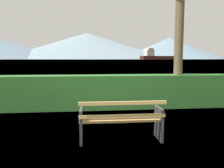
# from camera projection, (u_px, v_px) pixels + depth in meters

# --- Properties ---
(ground_plane) EXTENTS (1400.00, 1400.00, 0.00)m
(ground_plane) POSITION_uv_depth(u_px,v_px,m) (120.00, 140.00, 4.67)
(ground_plane) COLOR #4C6B33
(water_surface) EXTENTS (620.00, 620.00, 0.00)m
(water_surface) POSITION_uv_depth(u_px,v_px,m) (88.00, 60.00, 309.34)
(water_surface) COLOR #7A99A8
(water_surface) RESTS_ON ground_plane
(park_bench) EXTENTS (1.68, 0.59, 0.87)m
(park_bench) POSITION_uv_depth(u_px,v_px,m) (121.00, 121.00, 4.57)
(park_bench) COLOR tan
(park_bench) RESTS_ON ground_plane
(hedge_row) EXTENTS (8.91, 0.81, 1.11)m
(hedge_row) POSITION_uv_depth(u_px,v_px,m) (107.00, 92.00, 7.65)
(hedge_row) COLOR #285B23
(hedge_row) RESTS_ON ground_plane
(cargo_ship_large) EXTENTS (66.68, 29.20, 16.03)m
(cargo_ship_large) POSITION_uv_depth(u_px,v_px,m) (159.00, 56.00, 326.87)
(cargo_ship_large) COLOR #471E19
(cargo_ship_large) RESTS_ON water_surface
(distant_hills) EXTENTS (767.06, 470.26, 69.83)m
(distant_hills) POSITION_uv_depth(u_px,v_px,m) (56.00, 45.00, 554.91)
(distant_hills) COLOR slate
(distant_hills) RESTS_ON ground_plane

